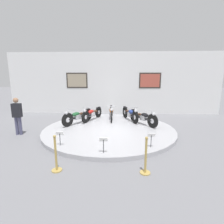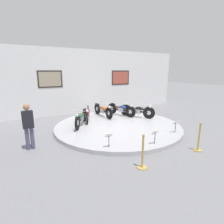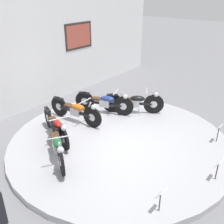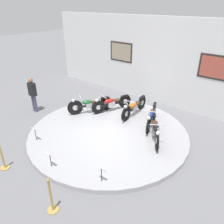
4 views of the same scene
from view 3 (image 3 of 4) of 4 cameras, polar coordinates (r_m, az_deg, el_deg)
ground_plane at (r=7.35m, az=1.60°, el=-6.97°), size 60.00×60.00×0.00m
display_platform at (r=7.31m, az=1.61°, el=-6.45°), size 5.98×5.98×0.16m
back_wall at (r=9.34m, az=-18.45°, el=12.40°), size 14.00×0.22×4.04m
motorcycle_green at (r=6.45m, az=-11.90°, el=-6.86°), size 1.12×1.74×0.81m
motorcycle_red at (r=7.30m, az=-12.09°, el=-2.98°), size 0.81×1.85×0.79m
motorcycle_orange at (r=8.09m, az=-7.86°, el=0.44°), size 0.54×2.00×0.80m
motorcycle_blue at (r=8.58m, az=-1.59°, el=2.22°), size 0.79×1.90×0.81m
motorcycle_black at (r=8.61m, az=4.86°, el=2.23°), size 1.19×1.69×0.81m
info_placard_front_left at (r=5.08m, az=10.50°, el=-17.47°), size 0.26×0.11×0.51m
info_placard_front_centre at (r=6.13m, az=22.09°, el=-10.69°), size 0.26×0.11×0.51m
info_placard_front_right at (r=7.54m, az=22.20°, el=-3.55°), size 0.26×0.11×0.51m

